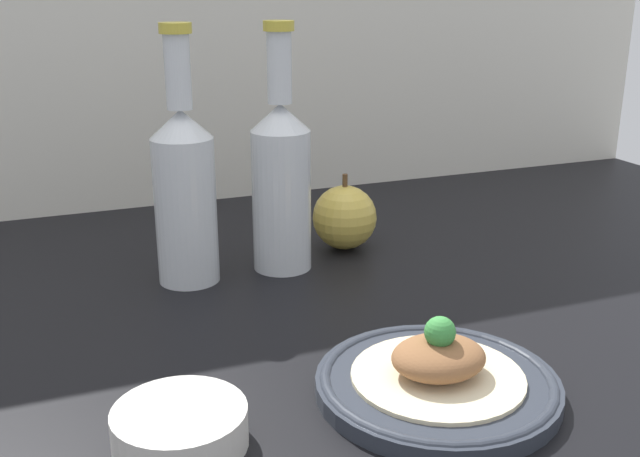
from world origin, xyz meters
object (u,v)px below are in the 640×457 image
plate (437,384)px  plated_food (438,361)px  cider_bottle_right (281,179)px  apple (345,217)px  cider_bottle_left (185,189)px  dipping_bowl (180,427)px

plate → plated_food: (0.00, 0.00, 2.25)cm
plate → cider_bottle_right: (-2.92, 34.90, 10.80)cm
plate → apple: 39.68cm
cider_bottle_left → cider_bottle_right: same height
cider_bottle_right → plate: bearing=-85.2°
plate → dipping_bowl: (-23.09, 0.49, 0.65)cm
cider_bottle_left → cider_bottle_right: (12.19, 0.00, 0.00)cm
plate → cider_bottle_right: bearing=94.8°
plated_food → cider_bottle_left: (-15.11, 34.90, 8.56)cm
cider_bottle_right → apple: bearing=20.6°
plated_food → cider_bottle_right: (-2.92, 34.90, 8.56)cm
cider_bottle_left → apple: (22.58, 3.91, -7.35)cm
cider_bottle_right → dipping_bowl: cider_bottle_right is taller
cider_bottle_right → apple: size_ratio=2.94×
cider_bottle_right → dipping_bowl: size_ratio=2.86×
apple → dipping_bowl: bearing=-128.6°
plated_food → dipping_bowl: plated_food is taller
cider_bottle_left → apple: cider_bottle_left is taller
cider_bottle_right → cider_bottle_left: bearing=180.0°
plate → plated_food: 2.25cm
plate → cider_bottle_left: cider_bottle_left is taller
plate → apple: bearing=79.1°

